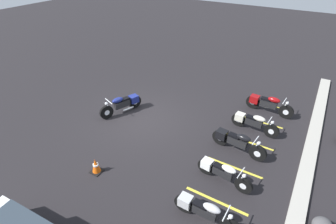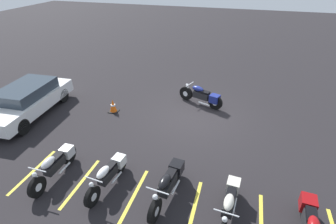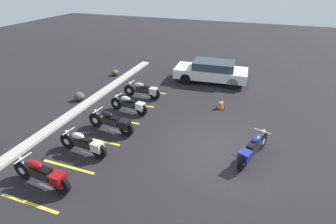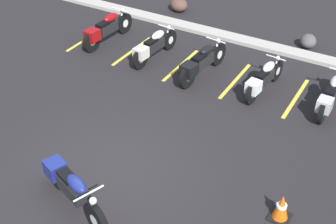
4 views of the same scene
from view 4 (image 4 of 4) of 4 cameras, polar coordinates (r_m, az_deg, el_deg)
The scene contains 16 objects.
ground at distance 10.21m, azimuth -7.21°, elevation -7.24°, with size 60.00×60.00×0.00m, color black.
motorcycle_navy_featured at distance 9.33m, azimuth -11.72°, elevation -8.96°, with size 2.13×1.00×0.88m.
parked_bike_0 at distance 15.02m, azimuth -7.60°, elevation 9.97°, with size 0.63×2.26×0.89m.
parked_bike_1 at distance 13.94m, azimuth -1.84°, elevation 7.99°, with size 0.59×2.09×0.82m.
parked_bike_2 at distance 13.08m, azimuth 4.07°, elevation 6.06°, with size 0.67×2.24×0.88m.
parked_bike_3 at distance 12.62m, azimuth 11.54°, elevation 3.95°, with size 0.60×2.02×0.80m.
parked_bike_4 at distance 12.39m, azimuth 19.23°, elevation 1.97°, with size 0.59×2.09×0.82m.
concrete_curb at distance 15.35m, azimuth 8.76°, elevation 8.73°, with size 18.00×0.50×0.12m, color #A8A399.
landscape_rock_1 at distance 15.34m, azimuth 16.71°, elevation 8.27°, with size 0.49×0.55×0.45m, color #474548.
landscape_rock_2 at distance 17.28m, azimuth 1.34°, elevation 12.95°, with size 0.70×0.59×0.48m, color brown.
traffic_cone at distance 9.28m, azimuth 13.65°, elevation -11.26°, with size 0.40×0.40×0.59m.
stall_line_0 at distance 15.62m, azimuth -9.75°, elevation 8.88°, with size 0.10×2.10×0.00m, color gold.
stall_line_1 at distance 14.66m, azimuth -4.40°, elevation 7.45°, with size 0.10×2.10×0.00m, color gold.
stall_line_2 at distance 13.86m, azimuth 1.60°, elevation 5.76°, with size 0.10×2.10×0.00m, color gold.
stall_line_3 at distance 13.24m, azimuth 8.21°, elevation 3.81°, with size 0.10×2.10×0.00m, color gold.
stall_line_4 at distance 12.82m, azimuth 15.32°, elevation 1.65°, with size 0.10×2.10×0.00m, color gold.
Camera 4 is at (4.84, -5.77, 6.90)m, focal length 50.00 mm.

